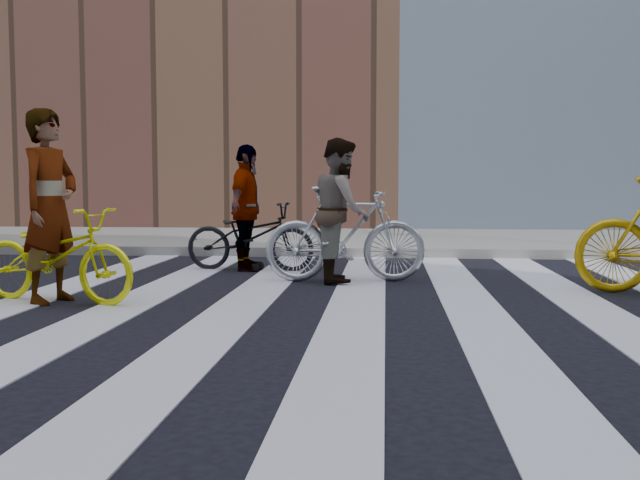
# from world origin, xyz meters

# --- Properties ---
(ground) EXTENTS (100.00, 100.00, 0.00)m
(ground) POSITION_xyz_m (0.00, 0.00, 0.00)
(ground) COLOR black
(ground) RESTS_ON ground
(sidewalk_far) EXTENTS (100.00, 5.00, 0.15)m
(sidewalk_far) POSITION_xyz_m (0.00, 7.50, 0.07)
(sidewalk_far) COLOR gray
(sidewalk_far) RESTS_ON ground
(zebra_crosswalk) EXTENTS (8.25, 10.00, 0.01)m
(zebra_crosswalk) POSITION_xyz_m (0.00, 0.00, 0.01)
(zebra_crosswalk) COLOR silver
(zebra_crosswalk) RESTS_ON ground
(bike_yellow_left) EXTENTS (1.89, 1.07, 0.94)m
(bike_yellow_left) POSITION_xyz_m (-3.51, 0.37, 0.47)
(bike_yellow_left) COLOR #FCFF0E
(bike_yellow_left) RESTS_ON ground
(bike_silver_mid) EXTENTS (1.94, 0.74, 1.14)m
(bike_silver_mid) POSITION_xyz_m (-0.75, 2.16, 0.57)
(bike_silver_mid) COLOR silver
(bike_silver_mid) RESTS_ON ground
(bike_dark_rear) EXTENTS (1.80, 0.79, 0.92)m
(bike_dark_rear) POSITION_xyz_m (-2.09, 3.18, 0.46)
(bike_dark_rear) COLOR black
(bike_dark_rear) RESTS_ON ground
(rider_left) EXTENTS (0.62, 0.79, 1.91)m
(rider_left) POSITION_xyz_m (-3.56, 0.37, 0.95)
(rider_left) COLOR slate
(rider_left) RESTS_ON ground
(rider_mid) EXTENTS (0.73, 0.89, 1.71)m
(rider_mid) POSITION_xyz_m (-0.80, 2.16, 0.85)
(rider_mid) COLOR slate
(rider_mid) RESTS_ON ground
(rider_rear) EXTENTS (0.51, 1.03, 1.69)m
(rider_rear) POSITION_xyz_m (-2.14, 3.18, 0.85)
(rider_rear) COLOR slate
(rider_rear) RESTS_ON ground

